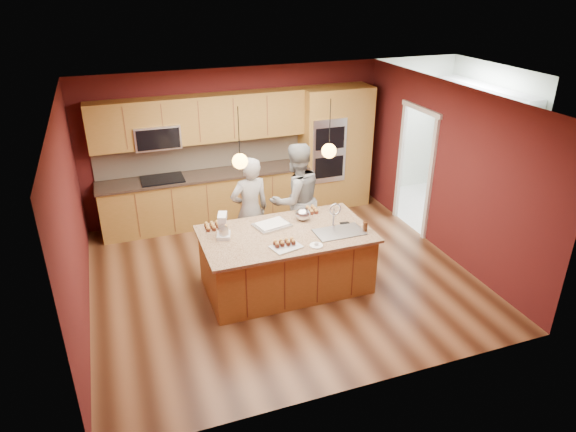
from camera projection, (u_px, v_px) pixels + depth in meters
name	position (u px, v px, depth m)	size (l,w,h in m)	color
floor	(281.00, 275.00, 7.80)	(5.50, 5.50, 0.00)	#3E2112
ceiling	(280.00, 97.00, 6.64)	(5.50, 5.50, 0.00)	silver
wall_back	(236.00, 143.00, 9.35)	(5.50, 5.50, 0.00)	#4C1515
wall_front	(362.00, 285.00, 5.10)	(5.50, 5.50, 0.00)	#4C1515
wall_left	(72.00, 222.00, 6.38)	(5.00, 5.00, 0.00)	#4C1515
wall_right	(445.00, 170.00, 8.06)	(5.00, 5.00, 0.00)	#4C1515
cabinet_run	(203.00, 171.00, 9.08)	(3.74, 0.64, 2.30)	olive
oven_column	(335.00, 148.00, 9.74)	(1.30, 0.62, 2.30)	olive
doorway_trim	(414.00, 172.00, 8.86)	(0.08, 1.11, 2.20)	silver
laundry_room	(485.00, 107.00, 9.31)	(2.60, 2.70, 2.70)	silver
pendant_left	(240.00, 161.00, 6.49)	(0.20, 0.20, 0.80)	black
pendant_right	(329.00, 151.00, 6.87)	(0.20, 0.20, 0.80)	black
island	(287.00, 259.00, 7.35)	(2.37, 1.33, 1.25)	olive
person_left	(250.00, 211.00, 7.87)	(0.63, 0.41, 1.71)	black
person_right	(296.00, 200.00, 8.07)	(0.90, 0.70, 1.85)	slate
stand_mixer	(223.00, 227.00, 7.00)	(0.24, 0.28, 0.34)	white
sheet_cake	(272.00, 225.00, 7.34)	(0.56, 0.47, 0.05)	silver
cooling_rack	(286.00, 247.00, 6.77)	(0.39, 0.28, 0.02)	silver
mixing_bowl	(303.00, 214.00, 7.50)	(0.22, 0.22, 0.19)	silver
plate	(316.00, 245.00, 6.81)	(0.18, 0.18, 0.01)	white
tumbler	(365.00, 227.00, 7.19)	(0.07, 0.07, 0.14)	#3C2010
phone	(345.00, 223.00, 7.42)	(0.14, 0.07, 0.01)	black
cupcakes_left	(215.00, 225.00, 7.29)	(0.32, 0.24, 0.07)	#BD883F
cupcakes_rack	(284.00, 242.00, 6.81)	(0.30, 0.15, 0.07)	#BD883F
cupcakes_right	(312.00, 209.00, 7.78)	(0.16, 0.25, 0.07)	#BD883F
washer	(480.00, 188.00, 9.49)	(0.68, 0.70, 1.10)	white
dryer	(457.00, 179.00, 10.13)	(0.58, 0.60, 0.94)	white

